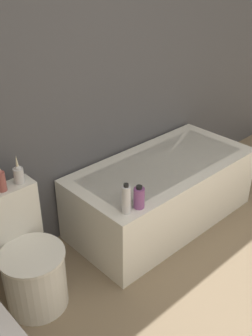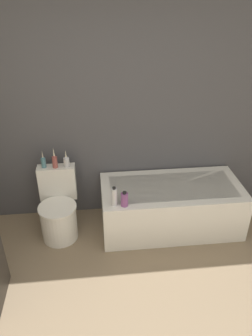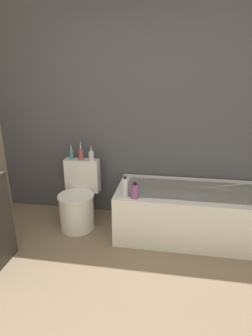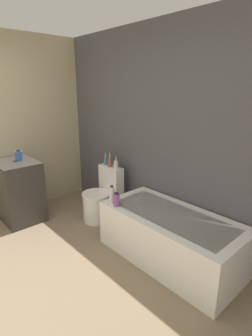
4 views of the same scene
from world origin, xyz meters
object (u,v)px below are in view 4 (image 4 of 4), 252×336
Objects in this scene: bathtub at (170,237)px; shampoo_bottle_tall at (112,195)px; vase_bronze at (116,164)px; shampoo_bottle_short at (116,200)px; toilet at (101,199)px; soap_bottle_glass at (19,156)px; vase_gold at (106,160)px; vase_silver at (110,161)px.

shampoo_bottle_tall is at bearing -157.23° from bathtub.
vase_bronze is 0.78m from shampoo_bottle_short.
shampoo_bottle_short reaches higher than bathtub.
shampoo_bottle_short is (0.10, -0.02, -0.03)m from shampoo_bottle_tall.
bathtub is 0.72m from shampoo_bottle_short.
toilet is 3.94× the size of vase_bronze.
soap_bottle_glass is 1.21m from vase_gold.
toilet is at bearing 44.50° from soap_bottle_glass.
soap_bottle_glass is 0.92× the size of shampoo_bottle_short.
vase_gold is 1.23× the size of shampoo_bottle_short.
bathtub is at bearing 27.62° from shampoo_bottle_short.
toilet reaches higher than shampoo_bottle_short.
bathtub is 7.21× the size of shampoo_bottle_tall.
bathtub is 1.28m from vase_bronze.
shampoo_bottle_short is (-0.56, -0.29, 0.34)m from bathtub.
shampoo_bottle_short is at bearing -152.38° from bathtub.
toilet reaches higher than bathtub.
bathtub is at bearing -8.11° from vase_gold.
shampoo_bottle_tall is at bearing 171.36° from shampoo_bottle_short.
soap_bottle_glass reaches higher than vase_bronze.
vase_silver reaches higher than toilet.
shampoo_bottle_tall is (0.60, -0.46, -0.20)m from vase_silver.
vase_bronze is at bearing 140.23° from shampoo_bottle_short.
toilet is at bearing -58.42° from vase_gold.
soap_bottle_glass reaches higher than bathtub.
shampoo_bottle_tall is at bearing -37.33° from vase_silver.
toilet is 3.50× the size of shampoo_bottle_tall.
shampoo_bottle_short is at bearing -8.64° from shampoo_bottle_tall.
toilet is at bearing 155.38° from shampoo_bottle_tall.
soap_bottle_glass is at bearing -158.99° from bathtub.
vase_bronze reaches higher than shampoo_bottle_tall.
bathtub is at bearing 0.10° from toilet.
vase_bronze reaches higher than shampoo_bottle_short.
shampoo_bottle_short is (0.70, -0.47, -0.22)m from vase_silver.
vase_gold is at bearing 55.42° from soap_bottle_glass.
bathtub is 1.51m from vase_gold.
vase_gold is at bearing 146.72° from shampoo_bottle_tall.
vase_silver is at bearing 90.00° from toilet.
soap_bottle_glass is 0.70× the size of shampoo_bottle_tall.
toilet is (-1.26, -0.00, 0.03)m from bathtub.
shampoo_bottle_short is at bearing -30.73° from vase_gold.
bathtub is 1.27m from toilet.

